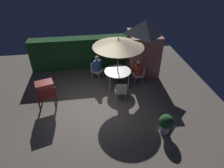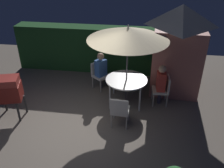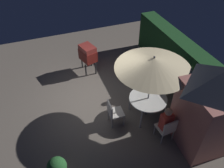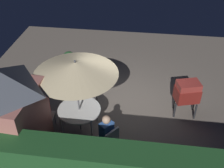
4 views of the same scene
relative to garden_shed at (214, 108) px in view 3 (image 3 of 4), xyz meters
The scene contains 12 objects.
ground_plane 3.93m from the garden_shed, 136.66° to the right, with size 11.00×11.00×0.00m, color #6B6056.
hedge_backdrop 2.90m from the garden_shed, 159.96° to the left, with size 6.10×0.66×1.66m.
garden_shed is the anchor object (origin of this frame).
patio_table 1.97m from the garden_shed, 142.66° to the right, with size 1.22×1.22×0.79m.
patio_umbrella 2.01m from the garden_shed, 142.66° to the right, with size 2.22×2.22×2.40m.
bbq_grill 5.12m from the garden_shed, 153.72° to the right, with size 0.81×0.68×1.20m.
chair_near_shed 1.42m from the garden_shed, 110.37° to the right, with size 0.50×0.49×0.90m.
chair_far_side 2.61m from the garden_shed, behind, with size 0.65×0.65×0.90m.
chair_toward_hedge 2.89m from the garden_shed, 123.89° to the right, with size 0.48×0.49×0.90m.
potted_plant_by_shed 4.41m from the garden_shed, 94.25° to the right, with size 0.51×0.51×0.78m.
person_in_red 1.31m from the garden_shed, 114.23° to the right, with size 0.26×0.36×1.26m.
person_in_blue 2.48m from the garden_shed, 169.96° to the right, with size 0.40×0.42×1.26m.
Camera 3 is at (5.50, -1.46, 5.75)m, focal length 35.31 mm.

